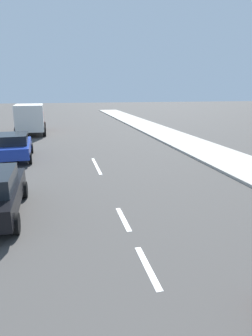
{
  "coord_description": "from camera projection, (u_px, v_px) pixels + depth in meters",
  "views": [
    {
      "loc": [
        -1.84,
        2.63,
        4.09
      ],
      "look_at": [
        0.61,
        13.34,
        1.1
      ],
      "focal_mm": 30.74,
      "sensor_mm": 36.0,
      "label": 1
    }
  ],
  "objects": [
    {
      "name": "lane_stripe_5",
      "position": [
        94.0,
        162.0,
        16.87
      ],
      "size": [
        0.16,
        1.8,
        0.01
      ],
      "primitive_type": "cube",
      "color": "white",
      "rests_on": "ground"
    },
    {
      "name": "lane_stripe_2",
      "position": [
        147.0,
        267.0,
        6.87
      ],
      "size": [
        0.16,
        1.8,
        0.01
      ],
      "primitive_type": "cube",
      "color": "white",
      "rests_on": "ground"
    },
    {
      "name": "lane_stripe_3",
      "position": [
        123.0,
        219.0,
        9.43
      ],
      "size": [
        0.16,
        1.8,
        0.01
      ],
      "primitive_type": "cube",
      "color": "white",
      "rests_on": "ground"
    },
    {
      "name": "lane_stripe_4",
      "position": [
        98.0,
        170.0,
        15.21
      ],
      "size": [
        0.16,
        1.8,
        0.01
      ],
      "primitive_type": "cube",
      "color": "white",
      "rests_on": "ground"
    },
    {
      "name": "parked_car_blue",
      "position": [
        14.0,
        146.0,
        17.32
      ],
      "size": [
        2.28,
        4.61,
        1.57
      ],
      "rotation": [
        0.0,
        0.0,
        0.06
      ],
      "color": "#1E389E",
      "rests_on": "ground"
    },
    {
      "name": "delivery_truck",
      "position": [
        30.0,
        118.0,
        27.19
      ],
      "size": [
        2.88,
        6.34,
        2.8
      ],
      "rotation": [
        0.0,
        0.0,
        0.04
      ],
      "color": "maroon",
      "rests_on": "ground"
    },
    {
      "name": "ground_plane",
      "position": [
        93.0,
        158.0,
        17.81
      ],
      "size": [
        160.0,
        160.0,
        0.0
      ],
      "primitive_type": "plane",
      "color": "#423F3D"
    },
    {
      "name": "sidewalk_strip",
      "position": [
        195.0,
        146.0,
        21.36
      ],
      "size": [
        3.6,
        80.0,
        0.14
      ],
      "primitive_type": "cube",
      "color": "#B2ADA3",
      "rests_on": "ground"
    }
  ]
}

